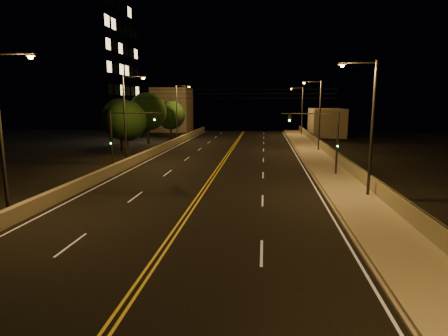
# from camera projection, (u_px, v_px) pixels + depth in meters

# --- Properties ---
(road) EXTENTS (18.00, 120.00, 0.02)m
(road) POSITION_uv_depth(u_px,v_px,m) (199.00, 197.00, 26.58)
(road) COLOR black
(road) RESTS_ON ground
(sidewalk) EXTENTS (3.60, 120.00, 0.30)m
(sidewalk) POSITION_uv_depth(u_px,v_px,m) (356.00, 199.00, 25.42)
(sidewalk) COLOR gray
(sidewalk) RESTS_ON ground
(curb) EXTENTS (0.14, 120.00, 0.15)m
(curb) POSITION_uv_depth(u_px,v_px,m) (327.00, 200.00, 25.63)
(curb) COLOR gray
(curb) RESTS_ON ground
(parapet_wall) EXTENTS (0.30, 120.00, 1.00)m
(parapet_wall) POSITION_uv_depth(u_px,v_px,m) (381.00, 191.00, 25.14)
(parapet_wall) COLOR gray
(parapet_wall) RESTS_ON sidewalk
(jersey_barrier) EXTENTS (0.45, 120.00, 0.93)m
(jersey_barrier) POSITION_uv_depth(u_px,v_px,m) (74.00, 188.00, 27.47)
(jersey_barrier) COLOR gray
(jersey_barrier) RESTS_ON ground
(distant_building_right) EXTENTS (6.00, 10.00, 5.33)m
(distant_building_right) POSITION_uv_depth(u_px,v_px,m) (326.00, 122.00, 72.28)
(distant_building_right) COLOR gray
(distant_building_right) RESTS_ON ground
(distant_building_left) EXTENTS (8.00, 8.00, 9.60)m
(distant_building_left) POSITION_uv_depth(u_px,v_px,m) (172.00, 110.00, 83.66)
(distant_building_left) COLOR gray
(distant_building_left) RESTS_ON ground
(parapet_rail) EXTENTS (0.06, 120.00, 0.06)m
(parapet_rail) POSITION_uv_depth(u_px,v_px,m) (382.00, 183.00, 25.04)
(parapet_rail) COLOR black
(parapet_rail) RESTS_ON parapet_wall
(lane_markings) EXTENTS (17.32, 116.00, 0.00)m
(lane_markings) POSITION_uv_depth(u_px,v_px,m) (199.00, 197.00, 26.50)
(lane_markings) COLOR silver
(lane_markings) RESTS_ON road
(streetlight_1) EXTENTS (2.55, 0.28, 9.39)m
(streetlight_1) POSITION_uv_depth(u_px,v_px,m) (369.00, 121.00, 25.24)
(streetlight_1) COLOR #2D2D33
(streetlight_1) RESTS_ON ground
(streetlight_2) EXTENTS (2.55, 0.28, 9.39)m
(streetlight_2) POSITION_uv_depth(u_px,v_px,m) (318.00, 111.00, 49.24)
(streetlight_2) COLOR #2D2D33
(streetlight_2) RESTS_ON ground
(streetlight_3) EXTENTS (2.55, 0.28, 9.39)m
(streetlight_3) POSITION_uv_depth(u_px,v_px,m) (301.00, 108.00, 72.34)
(streetlight_3) COLOR #2D2D33
(streetlight_3) RESTS_ON ground
(streetlight_4) EXTENTS (2.55, 0.28, 9.39)m
(streetlight_4) POSITION_uv_depth(u_px,v_px,m) (4.00, 125.00, 20.84)
(streetlight_4) COLOR #2D2D33
(streetlight_4) RESTS_ON ground
(streetlight_5) EXTENTS (2.55, 0.28, 9.39)m
(streetlight_5) POSITION_uv_depth(u_px,v_px,m) (127.00, 114.00, 39.48)
(streetlight_5) COLOR #2D2D33
(streetlight_5) RESTS_ON ground
(streetlight_6) EXTENTS (2.55, 0.28, 9.39)m
(streetlight_6) POSITION_uv_depth(u_px,v_px,m) (178.00, 109.00, 62.96)
(streetlight_6) COLOR #2D2D33
(streetlight_6) RESTS_ON ground
(traffic_signal_right) EXTENTS (5.11, 0.31, 5.84)m
(traffic_signal_right) POSITION_uv_depth(u_px,v_px,m) (326.00, 136.00, 33.13)
(traffic_signal_right) COLOR #2D2D33
(traffic_signal_right) RESTS_ON ground
(traffic_signal_left) EXTENTS (5.11, 0.31, 5.84)m
(traffic_signal_left) POSITION_uv_depth(u_px,v_px,m) (122.00, 134.00, 35.08)
(traffic_signal_left) COLOR #2D2D33
(traffic_signal_left) RESTS_ON ground
(overhead_wires) EXTENTS (22.00, 0.03, 0.83)m
(overhead_wires) POSITION_uv_depth(u_px,v_px,m) (216.00, 94.00, 34.57)
(overhead_wires) COLOR black
(building_tower) EXTENTS (24.00, 15.00, 27.88)m
(building_tower) POSITION_uv_depth(u_px,v_px,m) (54.00, 60.00, 61.94)
(building_tower) COLOR gray
(building_tower) RESTS_ON ground
(tree_0) EXTENTS (5.06, 5.06, 6.86)m
(tree_0) POSITION_uv_depth(u_px,v_px,m) (126.00, 121.00, 46.61)
(tree_0) COLOR black
(tree_0) RESTS_ON ground
(tree_1) EXTENTS (5.23, 5.23, 7.08)m
(tree_1) POSITION_uv_depth(u_px,v_px,m) (120.00, 118.00, 50.91)
(tree_1) COLOR black
(tree_1) RESTS_ON ground
(tree_2) EXTENTS (5.97, 5.97, 8.09)m
(tree_2) POSITION_uv_depth(u_px,v_px,m) (147.00, 112.00, 58.80)
(tree_2) COLOR black
(tree_2) RESTS_ON ground
(tree_3) EXTENTS (5.07, 5.07, 6.87)m
(tree_3) POSITION_uv_depth(u_px,v_px,m) (170.00, 115.00, 65.58)
(tree_3) COLOR black
(tree_3) RESTS_ON ground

